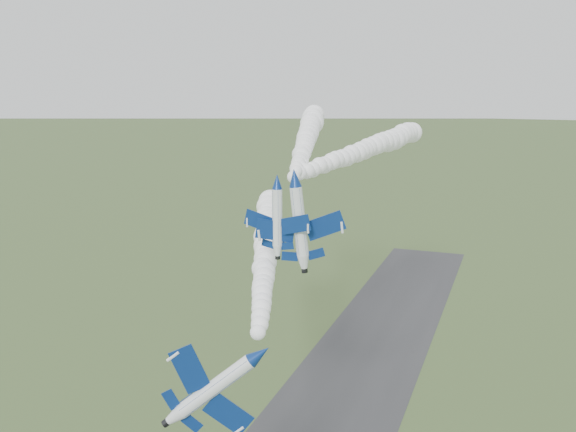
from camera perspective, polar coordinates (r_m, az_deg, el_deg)
name	(u,v)px	position (r m, az deg, el deg)	size (l,w,h in m)	color
jet_lead	(260,355)	(68.21, -2.50, -12.20)	(8.09, 13.43, 9.33)	white
smoke_trail_jet_lead	(266,247)	(103.75, -2.00, -2.73)	(4.88, 68.63, 4.88)	white
jet_pair_left	(277,182)	(85.55, -1.00, 3.08)	(9.85, 11.76, 2.89)	white
smoke_trail_jet_pair_left	(367,149)	(121.64, 6.99, 5.95)	(4.74, 72.50, 4.74)	white
jet_pair_right	(295,177)	(85.23, 0.59, 3.44)	(12.15, 14.14, 3.63)	white
smoke_trail_jet_pair_right	(307,137)	(120.50, 1.71, 6.99)	(4.77, 63.48, 4.77)	white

